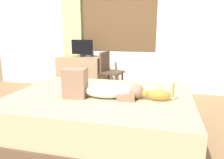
% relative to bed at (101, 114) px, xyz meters
% --- Properties ---
extents(ground_plane, '(16.00, 16.00, 0.00)m').
position_rel_bed_xyz_m(ground_plane, '(-0.04, -0.07, -0.25)').
color(ground_plane, olive).
extents(back_wall_with_window, '(6.40, 0.14, 2.90)m').
position_rel_bed_xyz_m(back_wall_with_window, '(-0.05, 2.14, 1.20)').
color(back_wall_with_window, silver).
rests_on(back_wall_with_window, ground).
extents(bed, '(2.25, 1.68, 0.50)m').
position_rel_bed_xyz_m(bed, '(0.00, 0.00, 0.00)').
color(bed, brown).
rests_on(bed, ground).
extents(person_lying, '(0.94, 0.37, 0.34)m').
position_rel_bed_xyz_m(person_lying, '(0.02, -0.12, 0.37)').
color(person_lying, silver).
rests_on(person_lying, bed).
extents(cat, '(0.36, 0.13, 0.21)m').
position_rel_bed_xyz_m(cat, '(0.69, -0.07, 0.32)').
color(cat, '#C67A2D').
rests_on(cat, bed).
extents(desk, '(0.90, 0.56, 0.74)m').
position_rel_bed_xyz_m(desk, '(-0.95, 1.74, 0.12)').
color(desk, '#997A56').
rests_on(desk, ground).
extents(tv_monitor, '(0.48, 0.10, 0.35)m').
position_rel_bed_xyz_m(tv_monitor, '(-0.91, 1.74, 0.67)').
color(tv_monitor, black).
rests_on(tv_monitor, desk).
extents(cup, '(0.07, 0.07, 0.09)m').
position_rel_bed_xyz_m(cup, '(-0.75, 1.90, 0.54)').
color(cup, teal).
rests_on(cup, desk).
extents(chair_by_desk, '(0.45, 0.45, 0.86)m').
position_rel_bed_xyz_m(chair_by_desk, '(-0.31, 1.64, 0.26)').
color(chair_by_desk, '#4C3828').
rests_on(chair_by_desk, ground).
extents(curtain_left, '(0.44, 0.06, 2.33)m').
position_rel_bed_xyz_m(curtain_left, '(-1.25, 2.02, 0.92)').
color(curtain_left, '#ADCC75').
rests_on(curtain_left, ground).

